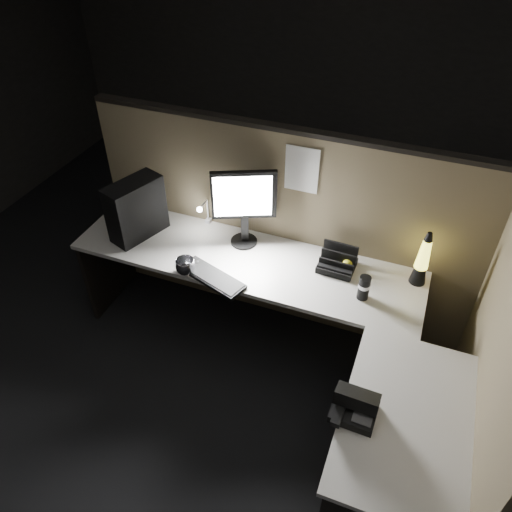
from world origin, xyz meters
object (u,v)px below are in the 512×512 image
(pc_tower, at_px, (136,209))
(keyboard, at_px, (212,277))
(monitor, at_px, (244,201))
(desk_phone, at_px, (354,406))
(lava_lamp, at_px, (422,262))

(pc_tower, bearing_deg, keyboard, -0.37)
(monitor, height_order, desk_phone, monitor)
(pc_tower, xyz_separation_m, monitor, (0.70, 0.18, 0.12))
(keyboard, bearing_deg, desk_phone, -12.38)
(monitor, bearing_deg, desk_phone, -70.89)
(pc_tower, relative_size, lava_lamp, 1.09)
(lava_lamp, distance_m, desk_phone, 1.06)
(pc_tower, distance_m, lava_lamp, 1.86)
(pc_tower, relative_size, monitor, 0.76)
(pc_tower, bearing_deg, monitor, 34.20)
(keyboard, height_order, desk_phone, desk_phone)
(monitor, distance_m, lava_lamp, 1.16)
(lava_lamp, bearing_deg, monitor, -179.54)
(monitor, distance_m, keyboard, 0.53)
(keyboard, bearing_deg, monitor, 102.58)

